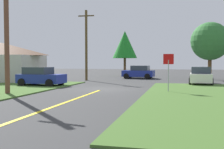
% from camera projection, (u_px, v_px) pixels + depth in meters
% --- Properties ---
extents(ground_plane, '(120.00, 120.00, 0.00)m').
position_uv_depth(ground_plane, '(103.00, 89.00, 21.01)').
color(ground_plane, '#3A3A3A').
extents(lane_stripe_center, '(0.20, 14.00, 0.01)m').
position_uv_depth(lane_stripe_center, '(59.00, 105.00, 13.24)').
color(lane_stripe_center, yellow).
rests_on(lane_stripe_center, ground).
extents(stop_sign, '(0.69, 0.07, 2.60)m').
position_uv_depth(stop_sign, '(168.00, 66.00, 18.57)').
color(stop_sign, '#9EA0A8').
rests_on(stop_sign, ground).
extents(parked_car_near_building, '(4.04, 2.35, 1.62)m').
position_uv_depth(parked_car_near_building, '(41.00, 77.00, 23.69)').
color(parked_car_near_building, navy).
rests_on(parked_car_near_building, ground).
extents(car_approaching_junction, '(3.99, 2.38, 1.62)m').
position_uv_depth(car_approaching_junction, '(139.00, 72.00, 34.34)').
color(car_approaching_junction, navy).
rests_on(car_approaching_junction, ground).
extents(car_on_crossroad, '(2.24, 4.66, 1.62)m').
position_uv_depth(car_on_crossroad, '(201.00, 76.00, 25.44)').
color(car_on_crossroad, white).
rests_on(car_on_crossroad, ground).
extents(utility_pole_near, '(1.79, 0.48, 8.18)m').
position_uv_depth(utility_pole_near, '(7.00, 28.00, 17.27)').
color(utility_pole_near, brown).
rests_on(utility_pole_near, ground).
extents(utility_pole_mid, '(1.80, 0.27, 7.79)m').
position_uv_depth(utility_pole_mid, '(86.00, 44.00, 30.65)').
color(utility_pole_mid, brown).
rests_on(utility_pole_mid, ground).
extents(oak_tree_left, '(3.56, 3.56, 6.56)m').
position_uv_depth(oak_tree_left, '(125.00, 45.00, 39.91)').
color(oak_tree_left, brown).
rests_on(oak_tree_left, ground).
extents(pine_tree_center, '(4.44, 4.44, 6.71)m').
position_uv_depth(pine_tree_center, '(210.00, 41.00, 32.15)').
color(pine_tree_center, brown).
rests_on(pine_tree_center, ground).
extents(barn, '(8.18, 6.96, 4.13)m').
position_uv_depth(barn, '(2.00, 62.00, 29.63)').
color(barn, beige).
rests_on(barn, ground).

